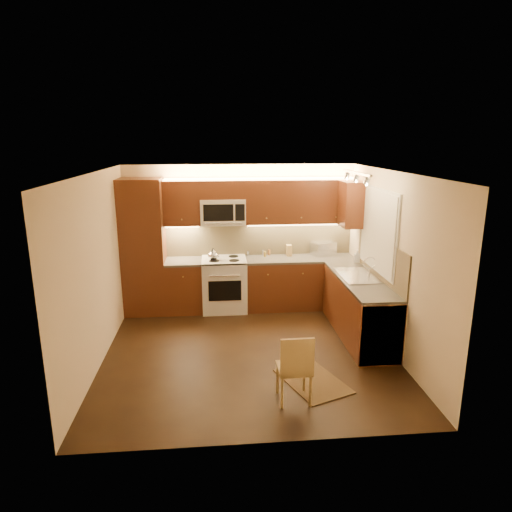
{
  "coord_description": "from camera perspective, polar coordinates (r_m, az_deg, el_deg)",
  "views": [
    {
      "loc": [
        -0.44,
        -5.81,
        2.91
      ],
      "look_at": [
        0.15,
        0.55,
        1.25
      ],
      "focal_mm": 31.54,
      "sensor_mm": 36.0,
      "label": 1
    }
  ],
  "objects": [
    {
      "name": "toaster_oven",
      "position": [
        8.14,
        8.48,
        0.97
      ],
      "size": [
        0.47,
        0.41,
        0.24
      ],
      "primitive_type": "cube",
      "rotation": [
        0.0,
        0.0,
        0.34
      ],
      "color": "silver",
      "rests_on": "counter_back_right"
    },
    {
      "name": "soap_bottle",
      "position": [
        7.78,
        12.7,
        0.01
      ],
      "size": [
        0.11,
        0.11,
        0.21
      ],
      "primitive_type": "imported",
      "rotation": [
        0.0,
        0.0,
        -0.2
      ],
      "color": "silver",
      "rests_on": "counter_right"
    },
    {
      "name": "base_cab_right",
      "position": [
        7.02,
        12.89,
        -6.5
      ],
      "size": [
        0.6,
        2.0,
        0.86
      ],
      "primitive_type": "cube",
      "color": "#4C2710",
      "rests_on": "floor"
    },
    {
      "name": "faucet",
      "position": [
        7.02,
        14.2,
        -1.25
      ],
      "size": [
        0.2,
        0.04,
        0.3
      ],
      "primitive_type": null,
      "color": "silver",
      "rests_on": "counter_right"
    },
    {
      "name": "kettle",
      "position": [
        7.66,
        -5.46,
        0.25
      ],
      "size": [
        0.24,
        0.24,
        0.21
      ],
      "primitive_type": null,
      "rotation": [
        0.0,
        0.0,
        -0.41
      ],
      "color": "silver",
      "rests_on": "stove"
    },
    {
      "name": "dishwasher",
      "position": [
        6.41,
        14.82,
        -8.7
      ],
      "size": [
        0.58,
        0.6,
        0.84
      ],
      "primitive_type": "cube",
      "color": "silver",
      "rests_on": "floor"
    },
    {
      "name": "microwave",
      "position": [
        7.72,
        -4.22,
        5.65
      ],
      "size": [
        0.76,
        0.38,
        0.44
      ],
      "primitive_type": null,
      "color": "silver",
      "rests_on": "wall_back"
    },
    {
      "name": "counter_back_left",
      "position": [
        7.8,
        -9.16,
        -0.71
      ],
      "size": [
        0.62,
        0.6,
        0.04
      ],
      "primitive_type": "cube",
      "color": "#3A3835",
      "rests_on": "base_cab_back_left"
    },
    {
      "name": "backsplash_back",
      "position": [
        8.03,
        0.47,
        2.26
      ],
      "size": [
        3.3,
        0.02,
        0.6
      ],
      "primitive_type": "cube",
      "color": "tan",
      "rests_on": "wall_back"
    },
    {
      "name": "knife_block",
      "position": [
        8.03,
        4.21,
        0.74
      ],
      "size": [
        0.09,
        0.14,
        0.2
      ],
      "primitive_type": "cube",
      "rotation": [
        0.0,
        0.0,
        0.0
      ],
      "color": "#AD884E",
      "rests_on": "counter_back_right"
    },
    {
      "name": "upper_cab_back_left",
      "position": [
        7.73,
        -9.4,
        6.67
      ],
      "size": [
        0.62,
        0.35,
        0.75
      ],
      "primitive_type": "cube",
      "color": "#4C2710",
      "rests_on": "wall_back"
    },
    {
      "name": "wall_left",
      "position": [
        6.24,
        -19.57,
        -1.72
      ],
      "size": [
        0.01,
        4.0,
        2.5
      ],
      "primitive_type": "cube",
      "color": "beige",
      "rests_on": "ground"
    },
    {
      "name": "upper_cab_back_right",
      "position": [
        7.85,
        5.66,
        6.91
      ],
      "size": [
        1.92,
        0.35,
        0.75
      ],
      "primitive_type": "cube",
      "color": "#4C2710",
      "rests_on": "wall_back"
    },
    {
      "name": "spice_jar_b",
      "position": [
        8.05,
        1.68,
        0.47
      ],
      "size": [
        0.05,
        0.05,
        0.1
      ],
      "primitive_type": "cylinder",
      "rotation": [
        0.0,
        0.0,
        -0.21
      ],
      "color": "brown",
      "rests_on": "counter_back_right"
    },
    {
      "name": "wall_right",
      "position": [
        6.52,
        16.88,
        -0.83
      ],
      "size": [
        0.01,
        4.0,
        2.5
      ],
      "primitive_type": "cube",
      "color": "beige",
      "rests_on": "ground"
    },
    {
      "name": "floor",
      "position": [
        6.52,
        -0.89,
        -11.97
      ],
      "size": [
        4.0,
        4.0,
        0.01
      ],
      "primitive_type": "cube",
      "color": "black",
      "rests_on": "ground"
    },
    {
      "name": "backsplash_right",
      "position": [
        6.89,
        15.55,
        -0.36
      ],
      "size": [
        0.02,
        2.0,
        0.6
      ],
      "primitive_type": "cube",
      "color": "tan",
      "rests_on": "wall_right"
    },
    {
      "name": "dining_chair",
      "position": [
        5.25,
        4.83,
        -13.81
      ],
      "size": [
        0.38,
        0.38,
        0.84
      ],
      "primitive_type": null,
      "rotation": [
        0.0,
        0.0,
        0.02
      ],
      "color": "#AD884E",
      "rests_on": "floor"
    },
    {
      "name": "upper_cab_bridge",
      "position": [
        7.68,
        -4.27,
        8.43
      ],
      "size": [
        0.76,
        0.35,
        0.31
      ],
      "primitive_type": "cube",
      "color": "#4C2710",
      "rests_on": "wall_back"
    },
    {
      "name": "wall_back",
      "position": [
        8.0,
        -2.03,
        2.58
      ],
      "size": [
        4.0,
        0.01,
        2.5
      ],
      "primitive_type": "cube",
      "color": "beige",
      "rests_on": "ground"
    },
    {
      "name": "rug",
      "position": [
        5.82,
        7.19,
        -15.46
      ],
      "size": [
        0.91,
        1.09,
        0.01
      ],
      "primitive_type": "cube",
      "rotation": [
        0.0,
        0.0,
        0.37
      ],
      "color": "black",
      "rests_on": "floor"
    },
    {
      "name": "base_cab_back_right",
      "position": [
        8.05,
        5.57,
        -3.45
      ],
      "size": [
        1.92,
        0.6,
        0.86
      ],
      "primitive_type": "cube",
      "color": "#4C2710",
      "rests_on": "floor"
    },
    {
      "name": "upper_cab_right_corner",
      "position": [
        7.63,
        12.1,
        6.45
      ],
      "size": [
        0.35,
        0.5,
        0.75
      ],
      "primitive_type": "cube",
      "color": "#4C2710",
      "rests_on": "wall_right"
    },
    {
      "name": "window_frame",
      "position": [
        6.93,
        15.3,
        3.15
      ],
      "size": [
        0.03,
        1.44,
        1.24
      ],
      "primitive_type": "cube",
      "color": "silver",
      "rests_on": "wall_right"
    },
    {
      "name": "spice_jar_d",
      "position": [
        7.93,
        1.14,
        0.23
      ],
      "size": [
        0.05,
        0.05,
        0.09
      ],
      "primitive_type": "cylinder",
      "rotation": [
        0.0,
        0.0,
        -0.19
      ],
      "color": "olive",
      "rests_on": "counter_back_right"
    },
    {
      "name": "window_blinds",
      "position": [
        6.93,
        15.15,
        3.15
      ],
      "size": [
        0.02,
        1.36,
        1.16
      ],
      "primitive_type": "cube",
      "color": "silver",
      "rests_on": "wall_right"
    },
    {
      "name": "base_cab_back_left",
      "position": [
        7.93,
        -9.03,
        -3.85
      ],
      "size": [
        0.62,
        0.6,
        0.86
      ],
      "primitive_type": "cube",
      "color": "#4C2710",
      "rests_on": "floor"
    },
    {
      "name": "pantry",
      "position": [
        7.81,
        -14.07,
        1.1
      ],
      "size": [
        0.7,
        0.6,
        2.3
      ],
      "primitive_type": "cube",
      "color": "#4C2710",
      "rests_on": "floor"
    },
    {
      "name": "spice_jar_c",
      "position": [
        8.01,
        0.94,
        0.42
      ],
      "size": [
        0.05,
        0.05,
        0.11
      ],
      "primitive_type": "cylinder",
      "rotation": [
        0.0,
        0.0,
        -0.22
      ],
      "color": "silver",
      "rests_on": "counter_back_right"
    },
    {
      "name": "spice_jar_a",
      "position": [
        8.01,
        -0.98,
        0.35
      ],
      "size": [
        0.05,
        0.05,
        0.09
      ],
      "primitive_type": "cylinder",
      "rotation": [
        0.0,
        0.0,
        0.15
      ],
      "color": "silver",
      "rests_on": "counter_back_right"
    },
    {
      "name": "counter_back_right",
      "position": [
        7.92,
        5.65,
        -0.36
      ],
      "size": [
        1.92,
        0.6,
        0.04
      ],
      "primitive_type": "cube",
      "color": "#3A3835",
      "rests_on": "base_cab_back_right"
    },
    {
      "name": "ceiling",
      "position": [
        5.84,
        -0.98,
        10.54
      ],
      "size": [
        4.0,
        4.0,
        0.01
      ],
      "primitive_type": "cube",
      "color": "beige",
      "rests_on": "ground"
    },
    {
      "name": "sink",
      "position": [
        6.99,
        12.77,
        -1.89
      ],
      "size": [
        0.52,
        0.86,
        0.15
      ],
      "primitive_type": null,
      "color": "silver",
      "rests_on": "counter_right"
    },
    {
      "name": "wall_front",
      "position": [
        4.18,
        1.2,
        -8.83
      ],
      "size": [
        4.0,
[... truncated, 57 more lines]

